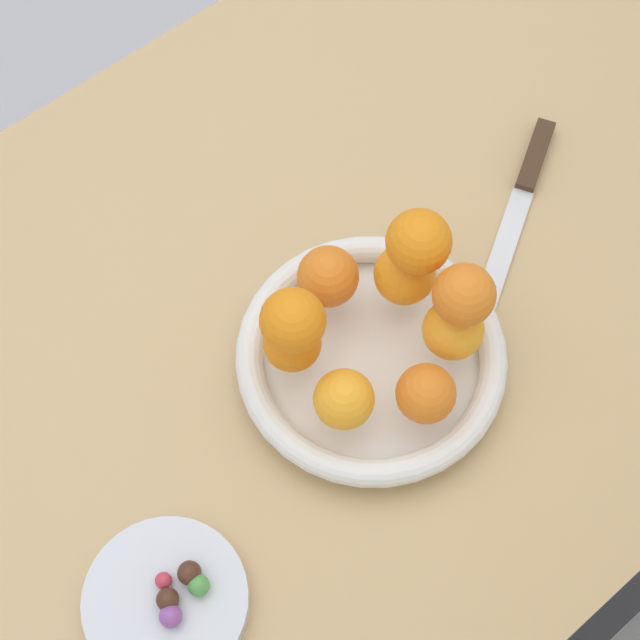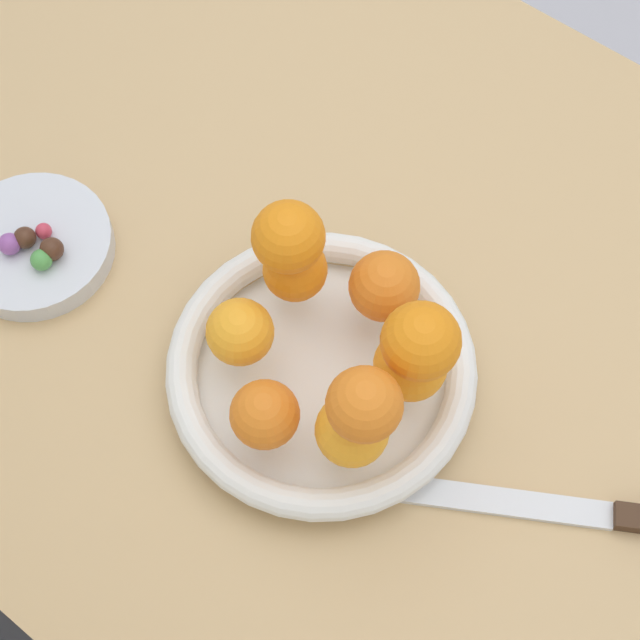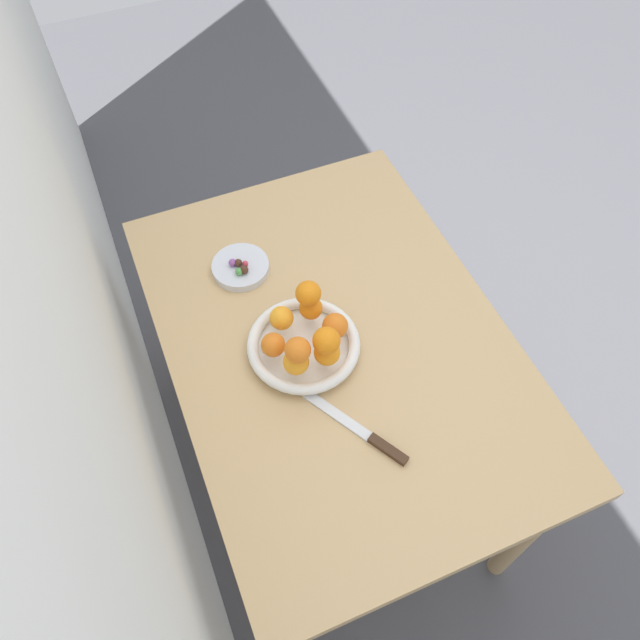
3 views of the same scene
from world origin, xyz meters
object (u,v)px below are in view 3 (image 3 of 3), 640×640
at_px(orange_0, 281,318).
at_px(orange_3, 327,352).
at_px(fruit_bowl, 304,346).
at_px(candy_ball_4, 238,263).
at_px(orange_1, 272,343).
at_px(orange_2, 296,362).
at_px(candy_dish, 241,267).
at_px(orange_7, 298,350).
at_px(candy_ball_0, 233,263).
at_px(candy_ball_1, 244,270).
at_px(orange_5, 311,308).
at_px(dining_table, 336,358).
at_px(knife, 364,433).
at_px(orange_8, 326,341).
at_px(orange_6, 308,293).
at_px(orange_4, 335,326).
at_px(candy_ball_2, 245,264).
at_px(candy_ball_3, 239,272).

bearing_deg(orange_0, orange_3, -154.60).
relative_size(fruit_bowl, candy_ball_4, 13.02).
relative_size(orange_0, orange_3, 0.94).
xyz_separation_m(fruit_bowl, orange_0, (0.06, 0.03, 0.05)).
height_order(orange_1, orange_2, orange_2).
height_order(candy_dish, orange_7, orange_7).
bearing_deg(candy_dish, fruit_bowl, -168.50).
bearing_deg(candy_ball_0, orange_1, -179.23).
height_order(fruit_bowl, orange_1, orange_1).
relative_size(fruit_bowl, candy_ball_1, 12.27).
height_order(orange_1, candy_ball_4, orange_1).
distance_m(candy_dish, orange_7, 0.36).
bearing_deg(orange_5, orange_7, 147.76).
xyz_separation_m(candy_dish, candy_ball_4, (-0.00, 0.00, 0.02)).
bearing_deg(orange_7, orange_0, -3.94).
distance_m(orange_0, candy_ball_4, 0.22).
xyz_separation_m(dining_table, knife, (-0.24, 0.04, 0.09)).
bearing_deg(orange_5, orange_8, 172.46).
bearing_deg(orange_3, orange_0, 25.40).
relative_size(dining_table, orange_7, 19.85).
distance_m(candy_dish, orange_1, 0.28).
distance_m(orange_0, orange_6, 0.09).
bearing_deg(orange_4, candy_ball_4, 25.24).
xyz_separation_m(orange_2, orange_4, (0.05, -0.11, 0.00)).
bearing_deg(orange_1, orange_0, -37.25).
xyz_separation_m(orange_2, candy_ball_1, (0.31, 0.02, -0.04)).
distance_m(candy_dish, candy_ball_4, 0.02).
bearing_deg(knife, orange_1, 24.31).
height_order(orange_0, candy_ball_0, orange_0).
xyz_separation_m(orange_4, orange_6, (0.07, 0.04, 0.05)).
xyz_separation_m(orange_7, candy_ball_0, (0.35, 0.04, -0.09)).
bearing_deg(candy_ball_2, orange_7, -178.53).
bearing_deg(candy_ball_3, orange_4, -151.29).
height_order(orange_6, orange_8, orange_8).
height_order(orange_3, candy_ball_2, orange_3).
xyz_separation_m(dining_table, candy_ball_0, (0.28, 0.16, 0.12)).
distance_m(orange_3, candy_ball_0, 0.36).
distance_m(orange_8, candy_ball_2, 0.36).
height_order(orange_8, candy_ball_0, orange_8).
xyz_separation_m(orange_1, orange_4, (-0.01, -0.14, 0.00)).
bearing_deg(candy_ball_2, candy_ball_3, 132.22).
xyz_separation_m(orange_8, candy_ball_1, (0.32, 0.08, -0.10)).
relative_size(fruit_bowl, orange_3, 4.40).
height_order(orange_6, candy_ball_4, orange_6).
relative_size(orange_6, candy_ball_4, 2.94).
bearing_deg(orange_2, orange_8, -98.79).
xyz_separation_m(dining_table, orange_6, (0.06, 0.05, 0.21)).
bearing_deg(dining_table, orange_5, 34.43).
distance_m(orange_2, orange_4, 0.12).
bearing_deg(candy_dish, dining_table, -153.32).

